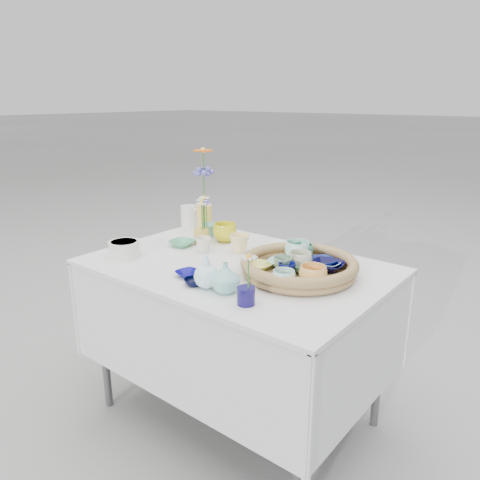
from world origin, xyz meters
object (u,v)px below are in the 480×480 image
Objects in this scene: display_table at (237,414)px; bud_vase_seafoam at (226,277)px; wicker_tray at (299,267)px; tall_vase_yellow at (205,219)px.

display_table is 10.95× the size of bud_vase_seafoam.
bud_vase_seafoam is at bearing -111.93° from wicker_tray.
display_table is 8.35× the size of tall_vase_yellow.
bud_vase_seafoam is at bearing -59.01° from display_table.
wicker_tray is at bearing 68.07° from bud_vase_seafoam.
wicker_tray is 0.33m from bud_vase_seafoam.
wicker_tray is at bearing 10.12° from display_table.
bud_vase_seafoam is 0.76× the size of tall_vase_yellow.
tall_vase_yellow is (-0.60, 0.53, 0.02)m from bud_vase_seafoam.
tall_vase_yellow reaches higher than wicker_tray.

